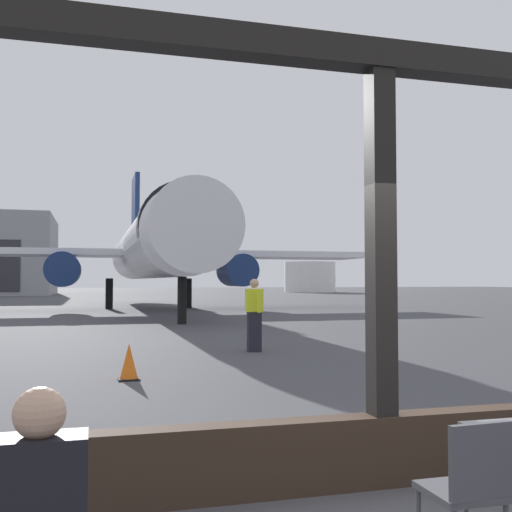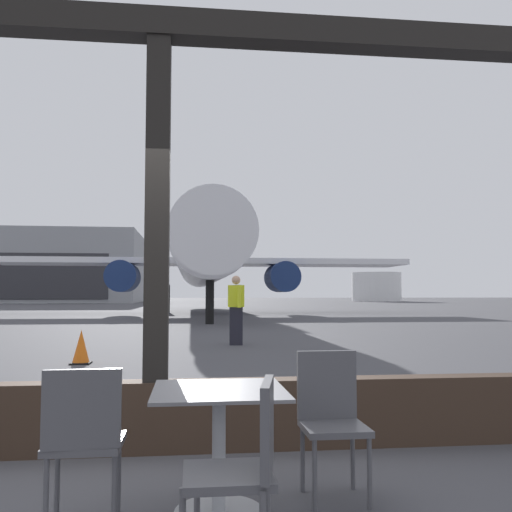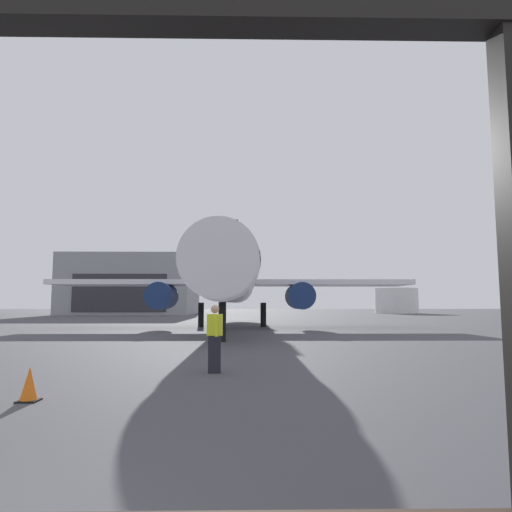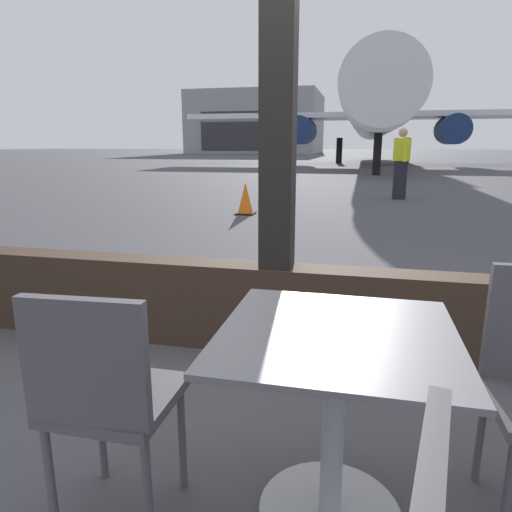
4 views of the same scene
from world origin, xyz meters
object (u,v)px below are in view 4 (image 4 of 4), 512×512
Objects in this scene: cafe_chair_window_left at (104,392)px; distant_hangar at (259,124)px; airplane at (375,111)px; ground_crew_worker at (401,163)px; dining_table at (334,414)px; traffic_cone at (245,199)px.

distant_hangar is (-17.04, 78.03, 4.32)m from cafe_chair_window_left.
airplane reaches higher than ground_crew_worker.
dining_table is at bearing 17.82° from cafe_chair_window_left.
dining_table reaches higher than traffic_cone.
cafe_chair_window_left is 79.98m from distant_hangar.
traffic_cone is at bearing -132.77° from ground_crew_worker.
cafe_chair_window_left is at bearing -92.36° from airplane.
cafe_chair_window_left is at bearing -98.83° from ground_crew_worker.
airplane is at bearing 87.64° from cafe_chair_window_left.
cafe_chair_window_left reaches higher than dining_table.
cafe_chair_window_left is at bearing -162.18° from dining_table.
distant_hangar is (-18.74, 67.10, 3.97)m from ground_crew_worker.
airplane reaches higher than distant_hangar.
dining_table is 79.92m from distant_hangar.
ground_crew_worker is 2.79× the size of traffic_cone.
airplane is (1.36, 32.99, 3.05)m from cafe_chair_window_left.
airplane is 52.28× the size of traffic_cone.
dining_table is 0.04× the size of distant_hangar.
traffic_cone is 72.35m from distant_hangar.
traffic_cone is (-2.80, -25.46, -3.31)m from airplane.
traffic_cone is at bearing -96.28° from airplane.
traffic_cone is (-2.18, 7.30, -0.13)m from dining_table.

